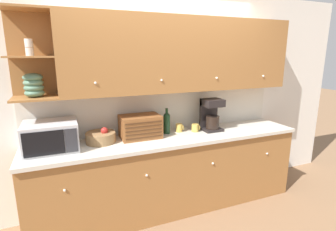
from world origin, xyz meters
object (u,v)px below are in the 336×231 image
at_px(mug_blue_second, 179,128).
at_px(coffee_maker, 211,114).
at_px(fruit_basket, 101,137).
at_px(wine_bottle, 167,122).
at_px(bread_box, 140,127).
at_px(mug, 195,128).
at_px(microwave, 51,136).

distance_m(mug_blue_second, coffee_maker, 0.44).
height_order(fruit_basket, wine_bottle, wine_bottle).
distance_m(wine_bottle, coffee_maker, 0.58).
height_order(bread_box, mug_blue_second, bread_box).
bearing_deg(wine_bottle, mug_blue_second, 0.40).
height_order(wine_bottle, mug, wine_bottle).
xyz_separation_m(fruit_basket, mug, (1.14, -0.03, -0.01)).
bearing_deg(fruit_basket, wine_bottle, 2.73).
height_order(microwave, mug_blue_second, microwave).
xyz_separation_m(wine_bottle, mug, (0.36, -0.06, -0.09)).
bearing_deg(mug, wine_bottle, 169.99).
xyz_separation_m(bread_box, wine_bottle, (0.34, 0.03, 0.01)).
relative_size(fruit_basket, mug, 3.17).
height_order(bread_box, mug, bread_box).
bearing_deg(coffee_maker, bread_box, 177.24).
bearing_deg(wine_bottle, microwave, -176.08).
relative_size(bread_box, wine_bottle, 1.45).
bearing_deg(fruit_basket, microwave, -174.17).
height_order(fruit_basket, mug, fruit_basket).
relative_size(microwave, mug_blue_second, 4.87).
xyz_separation_m(fruit_basket, wine_bottle, (0.78, 0.04, 0.08)).
bearing_deg(bread_box, mug_blue_second, 3.73).
bearing_deg(mug_blue_second, mug, -18.73).
xyz_separation_m(mug_blue_second, coffee_maker, (0.40, -0.08, 0.15)).
relative_size(fruit_basket, mug_blue_second, 3.06).
bearing_deg(wine_bottle, mug, -10.01).
distance_m(bread_box, coffee_maker, 0.91).
bearing_deg(wine_bottle, coffee_maker, -7.54).
relative_size(wine_bottle, coffee_maker, 0.78).
distance_m(fruit_basket, mug, 1.15).
xyz_separation_m(wine_bottle, coffee_maker, (0.57, -0.08, 0.06)).
bearing_deg(bread_box, fruit_basket, -179.28).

